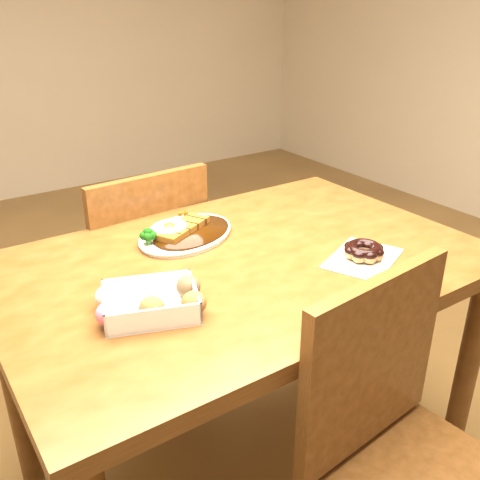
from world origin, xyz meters
TOP-DOWN VIEW (x-y plane):
  - ground at (0.00, 0.00)m, footprint 6.00×6.00m
  - table at (0.00, 0.00)m, footprint 1.20×0.80m
  - chair_far at (-0.07, 0.53)m, footprint 0.45×0.45m
  - chair_near at (0.05, -0.54)m, footprint 0.46×0.46m
  - katsu_curry_plate at (-0.06, 0.20)m, footprint 0.35×0.31m
  - donut_box at (-0.30, -0.10)m, footprint 0.24×0.20m
  - pon_de_ring at (0.25, -0.17)m, footprint 0.25×0.22m

SIDE VIEW (x-z plane):
  - ground at x=0.00m, z-range 0.00..0.00m
  - chair_far at x=-0.07m, z-range 0.04..0.91m
  - chair_near at x=0.05m, z-range 0.04..0.91m
  - table at x=0.00m, z-range 0.28..1.03m
  - katsu_curry_plate at x=-0.06m, z-range 0.74..0.79m
  - pon_de_ring at x=0.25m, z-range 0.75..0.79m
  - donut_box at x=-0.30m, z-range 0.75..0.80m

